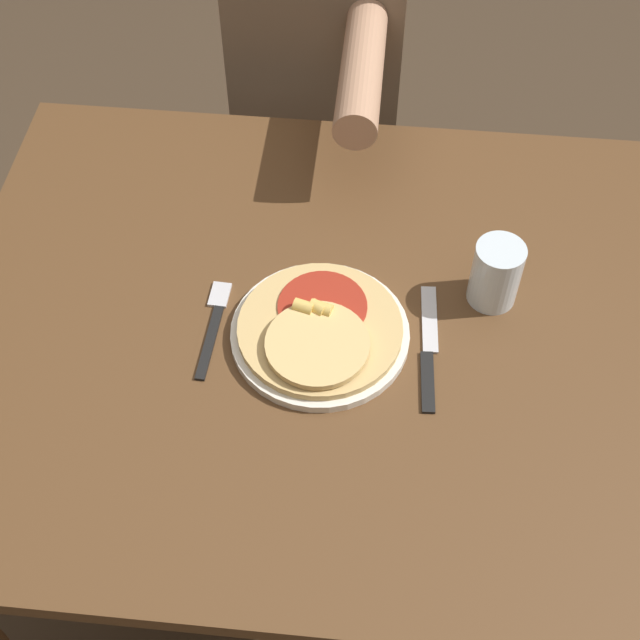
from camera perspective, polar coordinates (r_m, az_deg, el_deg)
The scene contains 8 objects.
ground_plane at distance 1.96m, azimuth -0.45°, elevation -13.80°, with size 8.00×8.00×0.00m, color #423323.
dining_table at distance 1.39m, azimuth -0.62°, elevation -3.17°, with size 1.07×0.90×0.76m.
plate at distance 1.28m, azimuth 0.00°, elevation -0.90°, with size 0.26×0.26×0.01m.
pizza at distance 1.26m, azimuth -0.04°, elevation -0.65°, with size 0.24×0.24×0.04m.
fork at distance 1.30m, azimuth -6.81°, elevation -0.15°, with size 0.03×0.18×0.00m.
knife at distance 1.27m, azimuth 6.96°, elevation -1.87°, with size 0.03×0.22×0.00m.
drinking_glass at distance 1.31m, azimuth 11.19°, elevation 2.93°, with size 0.07×0.07×0.10m.
person_diner at distance 1.81m, azimuth -0.08°, elevation 15.98°, with size 0.32×0.52×1.23m.
Camera 1 is at (0.09, -0.77, 1.80)m, focal length 50.00 mm.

